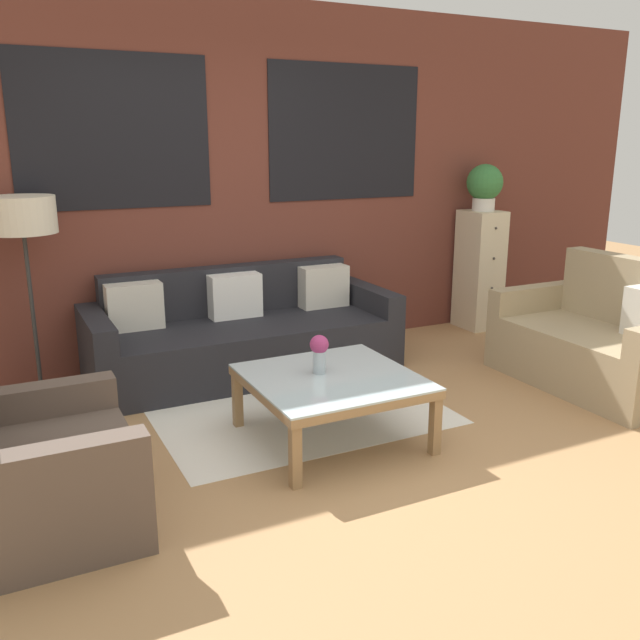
# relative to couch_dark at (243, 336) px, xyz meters

# --- Properties ---
(ground_plane) EXTENTS (16.00, 16.00, 0.00)m
(ground_plane) POSITION_rel_couch_dark_xyz_m (0.18, -1.95, -0.28)
(ground_plane) COLOR #AD7F51
(wall_back_brick) EXTENTS (8.40, 0.09, 2.80)m
(wall_back_brick) POSITION_rel_couch_dark_xyz_m (0.18, 0.49, 1.13)
(wall_back_brick) COLOR brown
(wall_back_brick) RESTS_ON ground_plane
(rug) EXTENTS (1.85, 1.65, 0.00)m
(rug) POSITION_rel_couch_dark_xyz_m (0.04, -0.78, -0.28)
(rug) COLOR silver
(rug) RESTS_ON ground_plane
(couch_dark) EXTENTS (2.33, 0.88, 0.78)m
(couch_dark) POSITION_rel_couch_dark_xyz_m (0.00, 0.00, 0.00)
(couch_dark) COLOR #232328
(couch_dark) RESTS_ON ground_plane
(settee_vintage) EXTENTS (0.80, 1.40, 0.92)m
(settee_vintage) POSITION_rel_couch_dark_xyz_m (2.22, -1.43, 0.03)
(settee_vintage) COLOR tan
(settee_vintage) RESTS_ON ground_plane
(armchair_corner) EXTENTS (0.80, 0.92, 0.84)m
(armchair_corner) POSITION_rel_couch_dark_xyz_m (-1.61, -1.65, -0.00)
(armchair_corner) COLOR brown
(armchair_corner) RESTS_ON ground_plane
(coffee_table) EXTENTS (0.95, 0.95, 0.40)m
(coffee_table) POSITION_rel_couch_dark_xyz_m (0.04, -1.41, 0.07)
(coffee_table) COLOR silver
(coffee_table) RESTS_ON ground_plane
(floor_lamp) EXTENTS (0.44, 0.44, 1.39)m
(floor_lamp) POSITION_rel_couch_dark_xyz_m (-1.46, 0.12, 0.94)
(floor_lamp) COLOR #2D2D2D
(floor_lamp) RESTS_ON ground_plane
(drawer_cabinet) EXTENTS (0.32, 0.39, 1.11)m
(drawer_cabinet) POSITION_rel_couch_dark_xyz_m (2.45, 0.22, 0.27)
(drawer_cabinet) COLOR beige
(drawer_cabinet) RESTS_ON ground_plane
(potted_plant) EXTENTS (0.33, 0.33, 0.42)m
(potted_plant) POSITION_rel_couch_dark_xyz_m (2.45, 0.22, 1.06)
(potted_plant) COLOR silver
(potted_plant) RESTS_ON drawer_cabinet
(flower_vase) EXTENTS (0.11, 0.11, 0.24)m
(flower_vase) POSITION_rel_couch_dark_xyz_m (-0.00, -1.33, 0.26)
(flower_vase) COLOR #ADBCC6
(flower_vase) RESTS_ON coffee_table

